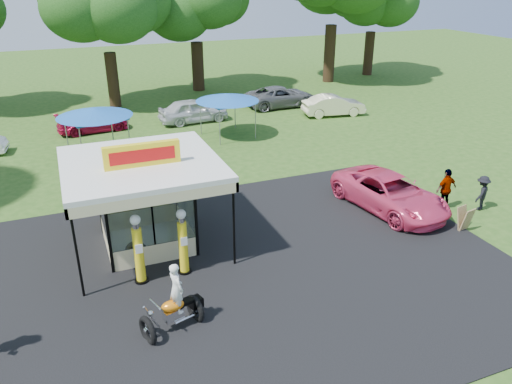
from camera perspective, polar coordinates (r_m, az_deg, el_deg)
ground at (r=15.80m, az=-1.30°, el=-13.09°), size 120.00×120.00×0.00m
asphalt_apron at (r=17.33m, az=-3.68°, el=-9.30°), size 20.00×14.00×0.04m
gas_station_kiosk at (r=18.65m, az=-12.61°, el=-1.11°), size 5.40×5.40×4.18m
gas_pump_left at (r=16.71m, az=-13.28°, el=-6.57°), size 0.47×0.47×2.51m
gas_pump_right at (r=16.94m, az=-8.35°, el=-5.84°), size 0.45×0.45×2.42m
motorcycle at (r=14.73m, az=-9.22°, el=-12.41°), size 1.95×1.34×2.21m
spare_tires at (r=18.49m, az=-13.49°, el=-6.52°), size 0.82×0.54×0.69m
a_frame_sign at (r=21.46m, az=22.76°, el=-2.86°), size 0.58×0.59×0.97m
kiosk_car at (r=21.18m, az=-13.36°, el=-1.92°), size 2.82×1.13×0.96m
pink_sedan at (r=22.16m, az=15.05°, el=-0.10°), size 3.36×5.82×1.53m
spectator_east_a at (r=23.48m, az=24.40°, el=-0.10°), size 1.15×0.96×1.54m
spectator_east_b at (r=22.91m, az=20.90°, el=0.33°), size 1.11×0.53×1.83m
bg_car_b at (r=33.75m, az=-18.13°, el=7.66°), size 4.61×2.32×1.28m
bg_car_c at (r=34.40m, az=-7.16°, el=9.23°), size 4.80×2.23×1.59m
bg_car_d at (r=38.25m, az=2.90°, el=10.84°), size 5.48×2.59×1.51m
bg_car_e at (r=36.20m, az=8.87°, el=9.76°), size 4.57×2.17×1.45m
tent_west at (r=28.32m, az=-17.99°, el=8.64°), size 4.01×4.01×2.80m
tent_east at (r=30.72m, az=-3.31°, el=10.73°), size 3.85×3.85×2.69m
oak_far_c at (r=38.72m, az=-16.97°, el=19.69°), size 9.60×9.60×11.31m
oak_far_d at (r=43.14m, az=-7.01°, el=20.70°), size 9.31×9.31×11.09m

